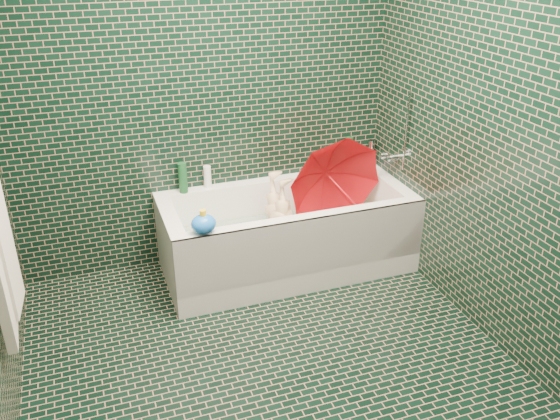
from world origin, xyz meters
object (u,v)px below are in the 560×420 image
object	(u,v)px
child	(282,232)
bath_toy	(204,224)
umbrella	(343,191)
rubber_duck	(354,163)
bathtub	(288,241)

from	to	relation	value
child	bath_toy	bearing A→B (deg)	-67.69
child	umbrella	distance (m)	0.50
rubber_duck	bath_toy	distance (m)	1.45
rubber_duck	bath_toy	xyz separation A→B (m)	(-1.30, -0.64, 0.03)
bathtub	child	xyz separation A→B (m)	(-0.05, -0.02, 0.10)
child	rubber_duck	size ratio (longest dim) A/B	7.40
bathtub	umbrella	distance (m)	0.52
bathtub	rubber_duck	size ratio (longest dim) A/B	15.29
child	bathtub	bearing A→B (deg)	108.92
child	rubber_duck	xyz separation A→B (m)	(0.70, 0.35, 0.28)
bathtub	bath_toy	world-z (taller)	bath_toy
bathtub	bath_toy	size ratio (longest dim) A/B	9.35
child	bath_toy	xyz separation A→B (m)	(-0.60, -0.29, 0.31)
umbrella	bath_toy	world-z (taller)	umbrella
child	rubber_duck	distance (m)	0.83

